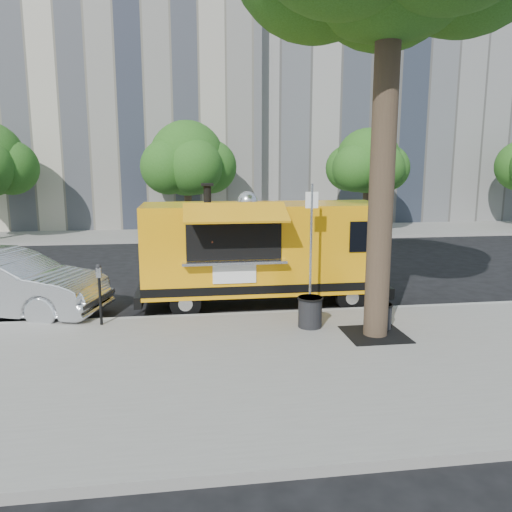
# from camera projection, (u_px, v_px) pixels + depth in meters

# --- Properties ---
(ground) EXTENTS (120.00, 120.00, 0.00)m
(ground) POSITION_uv_depth(u_px,v_px,m) (234.00, 308.00, 12.51)
(ground) COLOR black
(ground) RESTS_ON ground
(sidewalk) EXTENTS (60.00, 6.00, 0.15)m
(sidewalk) POSITION_uv_depth(u_px,v_px,m) (257.00, 369.00, 8.60)
(sidewalk) COLOR gray
(sidewalk) RESTS_ON ground
(curb) EXTENTS (60.00, 0.14, 0.16)m
(curb) POSITION_uv_depth(u_px,v_px,m) (238.00, 316.00, 11.59)
(curb) COLOR #999993
(curb) RESTS_ON ground
(far_sidewalk) EXTENTS (60.00, 5.00, 0.15)m
(far_sidewalk) POSITION_uv_depth(u_px,v_px,m) (208.00, 233.00, 25.64)
(far_sidewalk) COLOR gray
(far_sidewalk) RESTS_ON ground
(building_left) EXTENTS (22.00, 14.00, 24.00)m
(building_left) POSITION_uv_depth(u_px,v_px,m) (68.00, 25.00, 30.65)
(building_left) COLOR #BDB39D
(building_left) RESTS_ON ground
(building_mid) EXTENTS (20.00, 14.00, 20.00)m
(building_mid) POSITION_uv_depth(u_px,v_px,m) (372.00, 71.00, 34.76)
(building_mid) COLOR gray
(building_mid) RESTS_ON ground
(tree_well) EXTENTS (1.20, 1.20, 0.02)m
(tree_well) POSITION_uv_depth(u_px,v_px,m) (375.00, 334.00, 10.11)
(tree_well) COLOR black
(tree_well) RESTS_ON sidewalk
(far_tree_b) EXTENTS (3.60, 3.60, 5.50)m
(far_tree_b) POSITION_uv_depth(u_px,v_px,m) (187.00, 159.00, 24.04)
(far_tree_b) COLOR #33261C
(far_tree_b) RESTS_ON far_sidewalk
(far_tree_c) EXTENTS (3.24, 3.24, 5.21)m
(far_tree_c) POSITION_uv_depth(u_px,v_px,m) (368.00, 161.00, 25.02)
(far_tree_c) COLOR #33261C
(far_tree_c) RESTS_ON far_sidewalk
(sign_post) EXTENTS (0.28, 0.06, 3.00)m
(sign_post) POSITION_uv_depth(u_px,v_px,m) (311.00, 244.00, 10.88)
(sign_post) COLOR silver
(sign_post) RESTS_ON sidewalk
(parking_meter) EXTENTS (0.11, 0.11, 1.33)m
(parking_meter) POSITION_uv_depth(u_px,v_px,m) (99.00, 287.00, 10.60)
(parking_meter) COLOR black
(parking_meter) RESTS_ON sidewalk
(food_truck) EXTENTS (6.27, 2.87, 3.08)m
(food_truck) POSITION_uv_depth(u_px,v_px,m) (262.00, 250.00, 12.51)
(food_truck) COLOR #FFA60D
(food_truck) RESTS_ON ground
(sedan) EXTENTS (5.06, 2.93, 1.58)m
(sedan) POSITION_uv_depth(u_px,v_px,m) (3.00, 284.00, 11.72)
(sedan) COLOR #B9BBC0
(sedan) RESTS_ON ground
(trash_bin_left) EXTENTS (0.54, 0.54, 0.65)m
(trash_bin_left) POSITION_uv_depth(u_px,v_px,m) (310.00, 311.00, 10.54)
(trash_bin_left) COLOR black
(trash_bin_left) RESTS_ON sidewalk
(trash_bin_right) EXTENTS (0.45, 0.45, 0.54)m
(trash_bin_right) POSITION_uv_depth(u_px,v_px,m) (382.00, 315.00, 10.45)
(trash_bin_right) COLOR black
(trash_bin_right) RESTS_ON sidewalk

